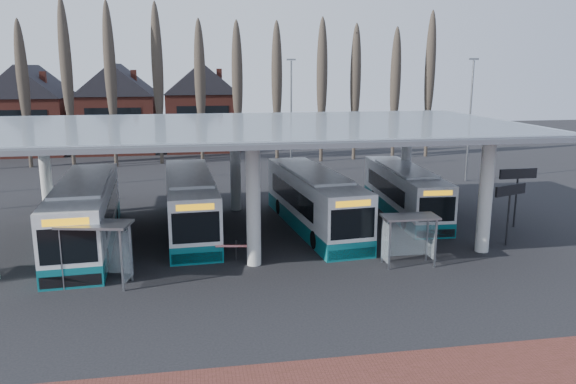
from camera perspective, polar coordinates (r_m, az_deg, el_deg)
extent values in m
plane|color=black|center=(25.44, -2.82, -9.23)|extent=(140.00, 140.00, 0.00)
cylinder|color=silver|center=(38.64, -23.42, 1.92)|extent=(0.70, 0.70, 6.00)
cylinder|color=silver|center=(26.89, -3.54, -1.32)|extent=(0.70, 0.70, 6.00)
cylinder|color=silver|center=(37.62, -5.37, 2.65)|extent=(0.70, 0.70, 6.00)
cylinder|color=silver|center=(30.56, 19.44, -0.33)|extent=(0.70, 0.70, 6.00)
cylinder|color=silver|center=(40.32, 11.91, 3.10)|extent=(0.70, 0.70, 6.00)
cube|color=gray|center=(31.75, -4.71, 6.75)|extent=(32.00, 16.00, 0.12)
cube|color=silver|center=(31.74, -4.71, 6.88)|extent=(31.50, 15.50, 0.04)
cone|color=#473D33|center=(58.52, -25.16, 9.24)|extent=(0.36, 0.36, 14.50)
ellipsoid|color=#473D33|center=(58.48, -25.32, 10.94)|extent=(1.10, 1.10, 11.02)
cone|color=#473D33|center=(57.61, -21.28, 9.54)|extent=(0.36, 0.36, 14.50)
ellipsoid|color=#473D33|center=(57.57, -21.42, 11.26)|extent=(1.10, 1.10, 11.02)
cone|color=#473D33|center=(56.97, -17.28, 9.80)|extent=(0.36, 0.36, 14.50)
ellipsoid|color=#473D33|center=(56.93, -17.40, 11.54)|extent=(1.10, 1.10, 11.02)
cone|color=#473D33|center=(56.60, -13.21, 10.01)|extent=(0.36, 0.36, 14.50)
ellipsoid|color=#473D33|center=(56.56, -13.30, 11.77)|extent=(1.10, 1.10, 11.02)
cone|color=#473D33|center=(56.51, -9.09, 10.18)|extent=(0.36, 0.36, 14.50)
ellipsoid|color=#473D33|center=(56.47, -9.16, 11.94)|extent=(1.10, 1.10, 11.02)
cone|color=#473D33|center=(56.71, -4.99, 10.29)|extent=(0.36, 0.36, 14.50)
ellipsoid|color=#473D33|center=(56.67, -5.02, 12.05)|extent=(1.10, 1.10, 11.02)
cone|color=#473D33|center=(57.18, -0.92, 10.36)|extent=(0.36, 0.36, 14.50)
ellipsoid|color=#473D33|center=(57.14, -0.93, 12.10)|extent=(1.10, 1.10, 11.02)
cone|color=#473D33|center=(57.93, 3.05, 10.37)|extent=(0.36, 0.36, 14.50)
ellipsoid|color=#473D33|center=(57.89, 3.07, 12.09)|extent=(1.10, 1.10, 11.02)
cone|color=#473D33|center=(58.94, 6.91, 10.33)|extent=(0.36, 0.36, 14.50)
ellipsoid|color=#473D33|center=(58.90, 6.96, 12.02)|extent=(1.10, 1.10, 11.02)
cone|color=#473D33|center=(60.20, 10.62, 10.26)|extent=(0.36, 0.36, 14.50)
ellipsoid|color=#473D33|center=(60.17, 10.69, 11.91)|extent=(1.10, 1.10, 11.02)
cone|color=#473D33|center=(61.70, 14.17, 10.14)|extent=(0.36, 0.36, 14.50)
ellipsoid|color=#473D33|center=(61.66, 14.25, 11.76)|extent=(1.10, 1.10, 11.02)
cube|color=maroon|center=(70.00, -24.54, 6.56)|extent=(8.00, 10.00, 7.00)
pyramid|color=black|center=(69.76, -25.07, 12.28)|extent=(8.30, 10.30, 3.50)
cube|color=maroon|center=(68.22, -16.76, 7.03)|extent=(8.00, 10.00, 7.00)
pyramid|color=black|center=(67.97, -17.14, 12.91)|extent=(8.30, 10.30, 3.50)
cube|color=maroon|center=(67.74, -8.70, 7.38)|extent=(8.00, 10.00, 7.00)
pyramid|color=black|center=(67.48, -8.90, 13.31)|extent=(8.30, 10.30, 3.50)
cylinder|color=slate|center=(50.43, 0.32, 7.50)|extent=(0.16, 0.16, 10.00)
cube|color=slate|center=(50.24, 0.33, 13.31)|extent=(0.80, 0.15, 0.15)
cylinder|color=slate|center=(49.27, 17.97, 6.78)|extent=(0.16, 0.16, 10.00)
cube|color=slate|center=(49.07, 18.38, 12.71)|extent=(0.80, 0.15, 0.15)
cube|color=white|center=(31.96, -19.93, -1.82)|extent=(3.49, 12.91, 2.98)
cube|color=#0D5F65|center=(32.33, -19.74, -4.29)|extent=(3.51, 12.93, 0.96)
cube|color=white|center=(31.64, -20.13, 0.88)|extent=(2.91, 7.80, 0.19)
cube|color=black|center=(32.45, -19.84, -1.41)|extent=(3.31, 9.34, 1.17)
cube|color=black|center=(25.87, -21.46, -5.12)|extent=(2.39, 0.21, 1.60)
cube|color=black|center=(38.12, -18.90, 0.65)|extent=(2.31, 0.21, 1.28)
cube|color=#EFA10D|center=(25.58, -21.65, -2.85)|extent=(1.90, 0.17, 0.32)
cube|color=black|center=(26.38, -21.18, -8.43)|extent=(2.58, 0.24, 0.53)
cylinder|color=black|center=(28.69, -23.05, -6.61)|extent=(0.36, 1.04, 1.02)
cylinder|color=black|center=(28.35, -18.13, -6.44)|extent=(0.36, 1.04, 1.02)
cylinder|color=black|center=(36.05, -21.06, -2.64)|extent=(0.36, 1.04, 1.02)
cylinder|color=black|center=(35.78, -17.16, -2.47)|extent=(0.36, 1.04, 1.02)
cube|color=white|center=(33.35, -9.90, -0.82)|extent=(3.13, 12.33, 2.85)
cube|color=#0D5F65|center=(33.69, -9.82, -3.09)|extent=(3.15, 12.36, 0.92)
cube|color=white|center=(33.04, -10.00, 1.68)|extent=(2.66, 7.43, 0.18)
cube|color=black|center=(33.82, -9.95, -0.45)|extent=(3.02, 8.91, 1.12)
cube|color=black|center=(27.44, -9.34, -3.59)|extent=(2.29, 0.16, 1.53)
cube|color=black|center=(39.28, -10.31, 1.34)|extent=(2.21, 0.16, 1.22)
cube|color=#EFA10D|center=(27.17, -9.41, -1.53)|extent=(1.82, 0.13, 0.31)
cube|color=black|center=(27.90, -9.23, -6.60)|extent=(2.47, 0.19, 0.51)
cylinder|color=black|center=(29.94, -11.73, -5.11)|extent=(0.33, 0.99, 0.98)
cylinder|color=black|center=(30.03, -7.23, -4.88)|extent=(0.33, 0.99, 0.98)
cylinder|color=black|center=(37.11, -11.89, -1.68)|extent=(0.33, 0.99, 0.98)
cylinder|color=black|center=(37.18, -8.26, -1.50)|extent=(0.33, 0.99, 0.98)
cube|color=white|center=(33.46, 2.67, -0.57)|extent=(3.83, 12.54, 2.88)
cube|color=#0D5F65|center=(33.80, 2.64, -2.86)|extent=(3.85, 12.56, 0.93)
cube|color=white|center=(33.15, 2.69, 1.95)|extent=(3.08, 7.60, 0.19)
cube|color=black|center=(33.91, 2.40, -0.21)|extent=(3.53, 9.10, 1.13)
cube|color=black|center=(27.85, 6.59, -3.23)|extent=(2.30, 0.29, 1.54)
cube|color=black|center=(39.20, -0.11, 1.55)|extent=(2.22, 0.28, 1.23)
cube|color=#EFA10D|center=(27.59, 6.64, -1.17)|extent=(1.83, 0.23, 0.31)
cube|color=black|center=(28.31, 6.50, -6.23)|extent=(2.49, 0.33, 0.51)
cylinder|color=black|center=(29.87, 2.79, -4.88)|extent=(0.38, 1.01, 0.99)
cylinder|color=black|center=(30.67, 7.03, -4.50)|extent=(0.38, 1.01, 0.99)
cylinder|color=black|center=(36.81, -0.85, -1.51)|extent=(0.38, 1.01, 0.99)
cylinder|color=black|center=(37.46, 2.67, -1.27)|extent=(0.38, 1.01, 0.99)
cube|color=white|center=(37.34, 11.76, 0.29)|extent=(2.91, 11.28, 2.61)
cube|color=#0D5F65|center=(37.63, 11.68, -1.58)|extent=(2.93, 11.30, 0.84)
cube|color=white|center=(37.09, 11.85, 2.33)|extent=(2.46, 6.80, 0.17)
cube|color=black|center=(37.76, 11.54, 0.58)|extent=(2.80, 8.16, 1.03)
cube|color=black|center=(32.25, 14.90, -1.71)|extent=(2.09, 0.16, 1.40)
cube|color=black|center=(42.53, 9.39, 2.00)|extent=(2.02, 0.15, 1.12)
cube|color=#EFA10D|center=(32.04, 14.99, -0.10)|extent=(1.66, 0.13, 0.28)
cube|color=black|center=(32.62, 14.76, -4.09)|extent=(2.26, 0.18, 0.47)
cylinder|color=black|center=(34.04, 11.84, -3.03)|extent=(0.30, 0.91, 0.89)
cylinder|color=black|center=(34.78, 15.20, -2.88)|extent=(0.30, 0.91, 0.89)
cylinder|color=black|center=(40.33, 8.77, -0.48)|extent=(0.30, 0.91, 0.89)
cylinder|color=black|center=(40.96, 11.67, -0.39)|extent=(0.30, 0.91, 0.89)
cube|color=gray|center=(26.11, -22.03, -6.39)|extent=(0.10, 0.10, 2.74)
cube|color=gray|center=(25.13, -16.53, -6.70)|extent=(0.10, 0.10, 2.74)
cube|color=gray|center=(27.15, -20.99, -5.59)|extent=(0.10, 0.10, 2.74)
cube|color=gray|center=(26.21, -15.68, -5.85)|extent=(0.10, 0.10, 2.74)
cube|color=gray|center=(25.71, -19.07, -3.11)|extent=(3.33, 2.16, 0.11)
cube|color=silver|center=(26.68, -18.35, -5.58)|extent=(2.58, 0.61, 2.19)
cube|color=silver|center=(26.63, -21.62, -5.87)|extent=(0.30, 1.19, 2.19)
cube|color=silver|center=(25.64, -15.99, -6.16)|extent=(0.30, 1.19, 2.19)
cube|color=gray|center=(27.06, 10.28, -5.40)|extent=(0.08, 0.08, 2.38)
cube|color=gray|center=(27.86, 14.76, -5.09)|extent=(0.08, 0.08, 2.38)
cube|color=gray|center=(28.01, 9.60, -4.75)|extent=(0.08, 0.08, 2.38)
cube|color=gray|center=(28.78, 13.95, -4.48)|extent=(0.08, 0.08, 2.38)
cube|color=gray|center=(27.56, 12.29, -2.47)|extent=(2.70, 1.40, 0.10)
cube|color=silver|center=(28.40, 11.78, -4.50)|extent=(2.28, 0.09, 1.90)
cube|color=silver|center=(27.50, 9.84, -4.98)|extent=(0.06, 1.05, 1.90)
cube|color=silver|center=(28.32, 14.44, -4.68)|extent=(0.06, 1.05, 1.90)
cylinder|color=black|center=(32.38, 21.47, -2.28)|extent=(0.10, 0.10, 3.27)
cube|color=black|center=(32.07, 21.67, 0.20)|extent=(2.15, 0.90, 0.56)
cylinder|color=black|center=(36.25, 22.15, -0.63)|extent=(0.11, 0.11, 3.50)
cube|color=black|center=(35.95, 22.35, 1.74)|extent=(2.41, 0.21, 0.60)
cube|color=black|center=(28.22, -5.29, -5.92)|extent=(0.08, 0.08, 1.04)
cube|color=red|center=(27.65, -5.23, -5.48)|extent=(2.07, 0.44, 0.09)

